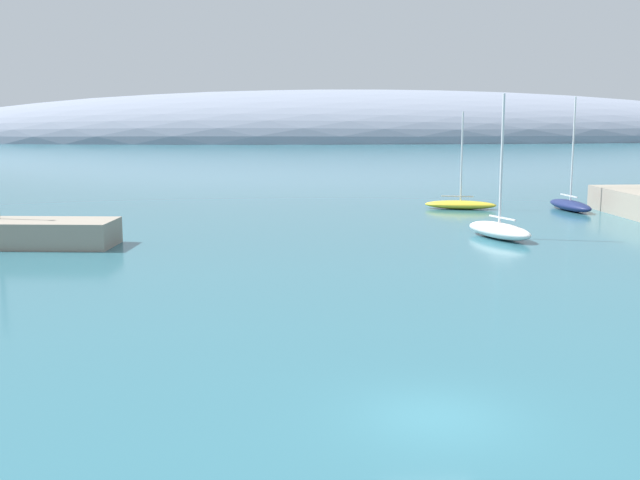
{
  "coord_description": "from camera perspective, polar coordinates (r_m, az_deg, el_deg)",
  "views": [
    {
      "loc": [
        -4.53,
        -19.14,
        7.81
      ],
      "look_at": [
        -1.44,
        20.94,
        1.37
      ],
      "focal_mm": 43.91,
      "sensor_mm": 36.0,
      "label": 1
    }
  ],
  "objects": [
    {
      "name": "distant_ridge",
      "position": [
        244.06,
        3.03,
        7.26
      ],
      "size": [
        285.21,
        65.75,
        30.98
      ],
      "primitive_type": "ellipsoid",
      "color": "gray",
      "rests_on": "ground"
    },
    {
      "name": "sailboat_yellow_outer_mooring",
      "position": [
        66.68,
        10.2,
        2.62
      ],
      "size": [
        6.18,
        3.37,
        8.09
      ],
      "rotation": [
        0.0,
        0.0,
        6.01
      ],
      "color": "yellow",
      "rests_on": "water"
    },
    {
      "name": "sailboat_navy_near_shore",
      "position": [
        67.86,
        17.77,
        2.49
      ],
      "size": [
        2.28,
        6.54,
        9.27
      ],
      "rotation": [
        0.0,
        0.0,
        4.8
      ],
      "color": "navy",
      "rests_on": "water"
    },
    {
      "name": "water",
      "position": [
        21.16,
        8.48,
        -12.66
      ],
      "size": [
        600.0,
        600.0,
        0.0
      ],
      "primitive_type": "plane",
      "color": "#2D6675",
      "rests_on": "ground"
    },
    {
      "name": "sailboat_white_mid_mooring",
      "position": [
        51.3,
        12.93,
        0.77
      ],
      "size": [
        3.86,
        6.26,
        9.13
      ],
      "rotation": [
        0.0,
        0.0,
        1.9
      ],
      "color": "white",
      "rests_on": "water"
    }
  ]
}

